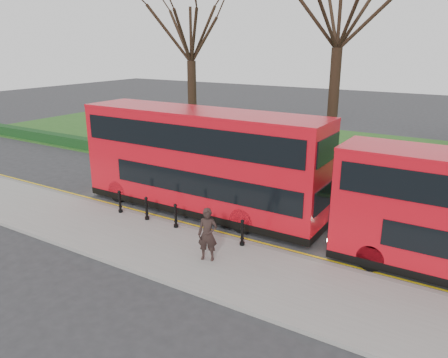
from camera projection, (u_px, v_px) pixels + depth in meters
The scene contains 12 objects.
ground at pixel (208, 223), 19.24m from camera, with size 120.00×120.00×0.00m, color #28282B.
pavement at pixel (164, 247), 16.79m from camera, with size 60.00×4.00×0.15m, color gray.
kerb at pixel (194, 229), 18.41m from camera, with size 60.00×0.25×0.16m, color slate.
grass_verge at pixel (324, 153), 31.37m from camera, with size 60.00×18.00×0.06m, color #24501A.
hedge at pixel (275, 176), 24.62m from camera, with size 60.00×0.90×0.80m, color black.
yellow_line_outer at pixel (198, 228), 18.67m from camera, with size 60.00×0.10×0.01m, color yellow.
yellow_line_inner at pixel (201, 227), 18.83m from camera, with size 60.00×0.10×0.01m, color yellow.
tree_left at pixel (191, 28), 28.84m from camera, with size 7.50×7.50×11.72m.
tree_mid at pixel (341, 1), 23.41m from camera, with size 8.56×8.56×13.38m.
bollard_row at pixel (176, 216), 18.30m from camera, with size 6.59×0.15×1.00m.
bus_lead at pixel (201, 162), 20.02m from camera, with size 11.91×2.73×4.74m.
pedestrian at pixel (208, 235), 15.42m from camera, with size 0.71×0.47×1.94m, color black.
Camera 1 is at (10.04, -14.69, 7.60)m, focal length 35.00 mm.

